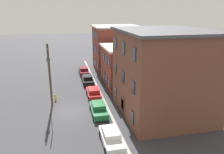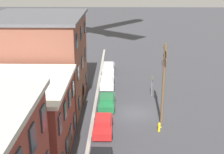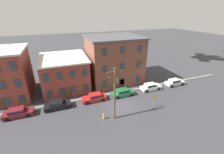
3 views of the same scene
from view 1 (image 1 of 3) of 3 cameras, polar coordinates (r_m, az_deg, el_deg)
name	(u,v)px [view 1 (image 1 of 3)]	position (r m, az deg, el deg)	size (l,w,h in m)	color
ground_plane	(73,111)	(29.05, -10.18, -8.74)	(200.00, 200.00, 0.00)	#38383D
kerb_strip	(107,107)	(29.47, -1.34, -7.89)	(56.00, 0.36, 0.16)	#9E998E
apartment_corner	(116,48)	(47.82, 1.12, 7.66)	(9.38, 9.71, 9.34)	brown
apartment_midblock	(135,65)	(37.85, 6.02, 3.07)	(9.47, 10.93, 6.79)	brown
apartment_far	(162,73)	(27.30, 12.99, 1.12)	(11.95, 10.32, 10.42)	brown
car_maroon	(84,71)	(44.62, -7.36, 1.65)	(4.40, 1.92, 1.43)	maroon
car_black	(88,79)	(38.96, -6.36, -0.61)	(4.40, 1.92, 1.43)	black
car_red	(93,92)	(32.79, -4.86, -4.02)	(4.40, 1.92, 1.43)	#B21E1E
car_green	(99,109)	(27.59, -3.53, -8.22)	(4.40, 1.92, 1.43)	#1E6638
car_white	(111,137)	(21.98, -0.18, -15.32)	(4.40, 1.92, 1.43)	silver
caution_sign	(51,118)	(23.89, -15.62, -10.36)	(0.84, 0.08, 2.69)	slate
utility_pole	(49,72)	(29.72, -16.04, 1.28)	(2.40, 0.44, 8.47)	brown
fire_hydrant	(56,97)	(32.64, -14.53, -5.14)	(0.24, 0.34, 0.96)	yellow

